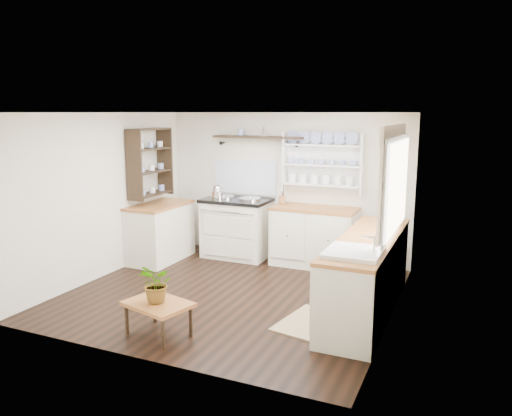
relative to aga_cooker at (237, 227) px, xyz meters
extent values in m
cube|color=black|center=(0.69, -1.57, -0.48)|extent=(4.00, 3.80, 0.01)
cube|color=beige|center=(0.69, 0.33, 0.67)|extent=(4.00, 0.02, 2.30)
cube|color=beige|center=(2.69, -1.57, 0.67)|extent=(0.02, 3.80, 2.30)
cube|color=beige|center=(-1.31, -1.57, 0.67)|extent=(0.02, 3.80, 2.30)
cube|color=white|center=(0.69, -1.57, 1.82)|extent=(4.00, 3.80, 0.01)
cube|color=white|center=(2.65, -1.42, 1.02)|extent=(0.04, 1.40, 1.00)
cube|color=white|center=(2.63, -1.42, 1.02)|extent=(0.02, 1.50, 1.10)
cube|color=#FFE8CB|center=(2.61, -1.42, 1.60)|extent=(0.04, 1.55, 0.18)
cube|color=silver|center=(0.00, 0.00, -0.03)|extent=(1.02, 0.66, 0.90)
cube|color=black|center=(0.00, 0.00, 0.44)|extent=(1.06, 0.70, 0.05)
cylinder|color=silver|center=(-0.23, 0.00, 0.48)|extent=(0.35, 0.35, 0.03)
cylinder|color=silver|center=(0.23, 0.00, 0.48)|extent=(0.35, 0.35, 0.03)
cylinder|color=silver|center=(0.00, -0.37, 0.31)|extent=(0.92, 0.02, 0.02)
cube|color=beige|center=(1.29, 0.03, -0.04)|extent=(1.25, 0.60, 0.88)
cube|color=brown|center=(1.29, 0.03, 0.40)|extent=(1.27, 0.63, 0.04)
cube|color=beige|center=(2.39, -1.47, -0.04)|extent=(0.60, 2.40, 0.88)
cube|color=brown|center=(2.39, -1.47, 0.40)|extent=(0.62, 2.43, 0.04)
cube|color=white|center=(2.39, -2.22, 0.32)|extent=(0.55, 0.60, 0.28)
cylinder|color=silver|center=(2.59, -2.22, 0.52)|extent=(0.02, 0.02, 0.22)
cube|color=beige|center=(-1.01, -0.67, -0.04)|extent=(0.60, 1.10, 0.88)
cube|color=brown|center=(-1.01, -0.67, 0.40)|extent=(0.62, 1.13, 0.04)
cube|color=white|center=(1.34, 0.31, 1.07)|extent=(1.20, 0.03, 0.90)
cube|color=white|center=(1.34, 0.22, 1.07)|extent=(1.20, 0.22, 0.02)
cylinder|color=navy|center=(1.34, 0.23, 1.34)|extent=(0.20, 0.02, 0.20)
cube|color=black|center=(0.29, 0.20, 1.44)|extent=(1.50, 0.24, 0.04)
cone|color=black|center=(-0.36, 0.27, 1.33)|extent=(0.06, 0.20, 0.06)
cone|color=black|center=(0.94, 0.27, 1.33)|extent=(0.06, 0.20, 0.06)
cube|color=black|center=(-1.15, -0.67, 1.07)|extent=(0.28, 0.80, 1.05)
cylinder|color=#9A6238|center=(0.73, 0.11, 0.49)|extent=(0.10, 0.10, 0.12)
cube|color=brown|center=(0.53, -2.97, -0.14)|extent=(0.77, 0.63, 0.04)
cylinder|color=black|center=(0.21, -3.08, -0.32)|extent=(0.04, 0.04, 0.32)
cylinder|color=black|center=(0.30, -2.72, -0.32)|extent=(0.04, 0.04, 0.32)
cylinder|color=black|center=(0.76, -3.22, -0.32)|extent=(0.04, 0.04, 0.32)
cylinder|color=black|center=(0.85, -2.86, -0.32)|extent=(0.04, 0.04, 0.32)
imported|color=#3F7233|center=(0.53, -2.97, 0.08)|extent=(0.47, 0.45, 0.41)
cube|color=olive|center=(1.88, -2.04, -0.47)|extent=(0.69, 0.93, 0.02)
camera|label=1|loc=(3.43, -7.04, 1.82)|focal=35.00mm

